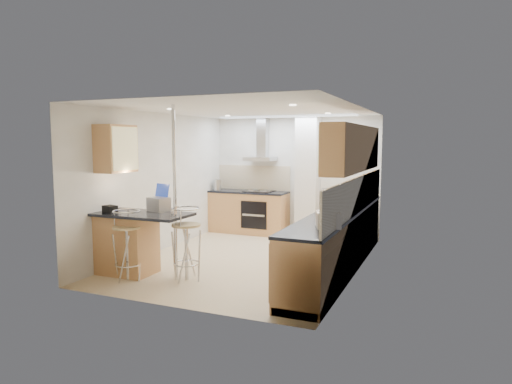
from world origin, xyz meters
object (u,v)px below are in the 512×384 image
at_px(bar_stool_near, 127,245).
at_px(bar_stool_end, 186,243).
at_px(bread_bin, 328,219).
at_px(microwave, 336,199).
at_px(laptop, 159,204).

xyz_separation_m(bar_stool_near, bar_stool_end, (0.78, 0.33, 0.02)).
xyz_separation_m(bar_stool_near, bread_bin, (2.84, 0.35, 0.51)).
relative_size(microwave, laptop, 1.72).
bearing_deg(bar_stool_near, bar_stool_end, 46.57).
distance_m(microwave, bar_stool_near, 3.29).
distance_m(microwave, laptop, 2.79).
distance_m(bar_stool_near, bread_bin, 2.90).
xyz_separation_m(microwave, bar_stool_near, (-2.55, -2.00, -0.55)).
xyz_separation_m(microwave, laptop, (-2.36, -1.49, -0.02)).
bearing_deg(bar_stool_end, bar_stool_near, 138.03).
relative_size(microwave, bar_stool_near, 0.51).
bearing_deg(bar_stool_near, bread_bin, 30.54).
height_order(laptop, bar_stool_end, laptop).
bearing_deg(bread_bin, bar_stool_end, 160.39).
relative_size(bar_stool_end, bread_bin, 2.91).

